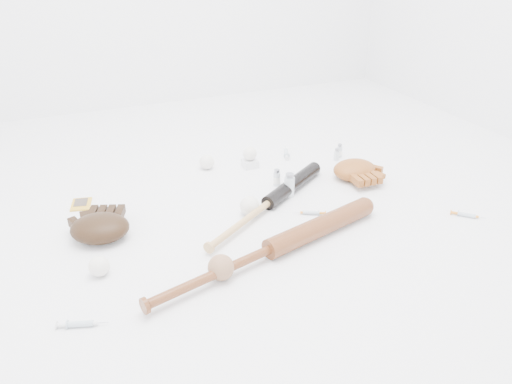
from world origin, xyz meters
name	(u,v)px	position (x,y,z in m)	size (l,w,h in m)	color
bat_dark	(269,203)	(0.04, 0.00, 0.03)	(0.79, 0.06, 0.06)	black
bat_wood	(271,249)	(-0.09, -0.30, 0.04)	(0.97, 0.07, 0.07)	brown
glove_dark	(100,228)	(-0.59, 0.04, 0.04)	(0.24, 0.24, 0.09)	black
glove_tan	(355,169)	(0.50, 0.10, 0.04)	(0.23, 0.23, 0.08)	brown
trading_card	(81,204)	(-0.62, 0.32, 0.00)	(0.07, 0.10, 0.01)	gold
pedestal	(250,163)	(0.12, 0.39, 0.02)	(0.06, 0.06, 0.04)	white
baseball_on_pedestal	(250,154)	(0.12, 0.39, 0.07)	(0.06, 0.06, 0.06)	white
baseball_left	(99,266)	(-0.62, -0.17, 0.03)	(0.06, 0.06, 0.06)	white
baseball_upper	(207,162)	(-0.06, 0.45, 0.03)	(0.07, 0.07, 0.07)	white
baseball_mid	(250,206)	(-0.04, -0.01, 0.04)	(0.07, 0.07, 0.07)	white
baseball_aged	(221,268)	(-0.28, -0.34, 0.04)	(0.08, 0.08, 0.08)	#926546
syringe_0	(80,324)	(-0.70, -0.39, 0.01)	(0.15, 0.03, 0.02)	#ADBCC6
syringe_1	(311,213)	(0.17, -0.10, 0.01)	(0.13, 0.02, 0.02)	#ADBCC6
syringe_2	(286,153)	(0.34, 0.45, 0.01)	(0.17, 0.03, 0.02)	#ADBCC6
syringe_3	(467,215)	(0.70, -0.35, 0.01)	(0.14, 0.02, 0.02)	#ADBCC6
vial_0	(339,151)	(0.56, 0.33, 0.03)	(0.03, 0.03, 0.07)	silver
vial_1	(337,154)	(0.52, 0.30, 0.03)	(0.02, 0.02, 0.06)	silver
vial_2	(277,178)	(0.16, 0.17, 0.04)	(0.03, 0.03, 0.07)	silver
vial_3	(289,185)	(0.16, 0.07, 0.05)	(0.04, 0.04, 0.10)	silver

